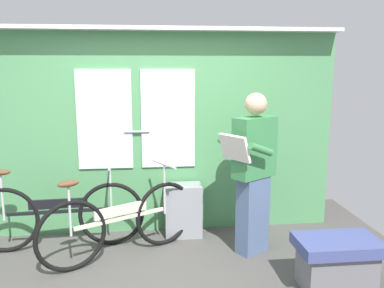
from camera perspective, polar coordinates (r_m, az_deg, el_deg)
ground_plane at (r=3.89m, az=-4.48°, el=-18.77°), size 5.12×4.05×0.04m
train_door_wall at (r=4.65m, az=-5.30°, el=2.20°), size 4.12×0.28×2.31m
bicycle_near_door at (r=4.55m, az=-18.14°, el=-9.36°), size 1.77×0.44×0.90m
bicycle_leaning_behind at (r=4.21m, az=-9.93°, el=-10.64°), size 1.52×0.87×0.90m
passenger_reading_newspaper at (r=4.15m, az=8.52°, el=-3.70°), size 0.62×0.57×1.64m
trash_bin_by_wall at (r=4.69m, az=-1.24°, el=-9.17°), size 0.41×0.28×0.59m
bench_seat_corner at (r=3.87m, az=19.48°, el=-15.22°), size 0.70×0.44×0.45m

